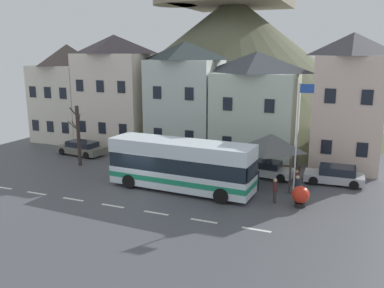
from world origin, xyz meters
name	(u,v)px	position (x,y,z in m)	size (l,w,h in m)	color
ground_plane	(137,191)	(0.00, 0.00, -0.03)	(40.00, 60.00, 0.07)	#4B4C51
townhouse_00	(70,92)	(-15.16, 12.33, 5.03)	(5.69, 6.73, 10.07)	silver
townhouse_01	(116,91)	(-8.89, 11.61, 5.45)	(6.91, 5.28, 10.90)	silver
townhouse_02	(185,98)	(-1.40, 11.74, 5.12)	(6.12, 5.55, 10.24)	silver
townhouse_03	(255,106)	(5.30, 11.56, 4.66)	(6.93, 5.17, 9.33)	silver
townhouse_04	(349,102)	(12.81, 11.70, 5.38)	(5.08, 5.47, 10.75)	beige
hilltop_castle	(232,57)	(-2.08, 28.74, 8.69)	(42.72, 42.72, 24.37)	#5D6047
transit_bus	(181,166)	(2.71, 1.31, 1.73)	(10.18, 3.09, 3.43)	white
bus_shelter	(271,142)	(8.04, 5.18, 2.99)	(3.60, 3.60, 3.63)	#473D33
parked_car_00	(81,148)	(-9.71, 6.72, 0.64)	(4.72, 2.33, 1.28)	slate
parked_car_01	(335,175)	(12.40, 6.76, 0.64)	(4.14, 2.10, 1.30)	silver
parked_car_02	(143,155)	(-3.26, 6.70, 0.65)	(4.25, 2.00, 1.33)	white
parked_car_03	(267,169)	(7.52, 6.49, 0.61)	(3.94, 2.11, 1.23)	silver
pedestrian_00	(297,188)	(10.37, 2.15, 0.90)	(0.31, 0.34, 1.69)	#2D2D38
pedestrian_01	(257,178)	(7.53, 3.16, 0.90)	(0.34, 0.32, 1.59)	black
pedestrian_02	(296,180)	(10.12, 3.52, 0.94)	(0.34, 0.32, 1.65)	black
pedestrian_03	(275,190)	(9.11, 1.37, 0.83)	(0.28, 0.34, 1.58)	#38332D
public_bench	(290,171)	(9.17, 7.05, 0.47)	(1.51, 0.48, 0.87)	brown
flagpole	(298,132)	(10.08, 3.29, 4.26)	(0.95, 0.10, 7.39)	silver
harbour_buoy	(300,195)	(10.70, 1.24, 0.74)	(1.07, 1.07, 1.32)	black
bare_tree_00	(78,135)	(-7.62, 3.78, 2.57)	(0.94, 1.27, 5.00)	#382D28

